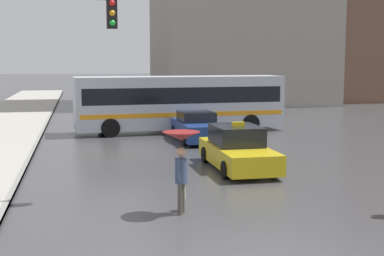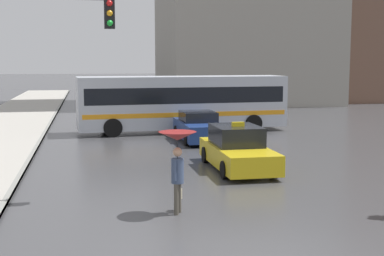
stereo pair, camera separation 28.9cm
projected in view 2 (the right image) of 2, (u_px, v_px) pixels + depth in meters
name	position (u px, v px, depth m)	size (l,w,h in m)	color
ground_plane	(252.00, 256.00, 10.62)	(300.00, 300.00, 0.00)	#424244
taxi	(237.00, 150.00, 19.11)	(1.91, 4.67, 1.70)	gold
sedan_red	(199.00, 127.00, 25.80)	(1.91, 4.49, 1.41)	navy
city_bus	(183.00, 101.00, 29.03)	(11.38, 3.21, 3.02)	#B2B7C1
pedestrian_with_umbrella	(178.00, 150.00, 13.38)	(0.96, 0.96, 2.10)	#4C473D
traffic_light	(29.00, 53.00, 14.15)	(3.84, 0.38, 5.83)	black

